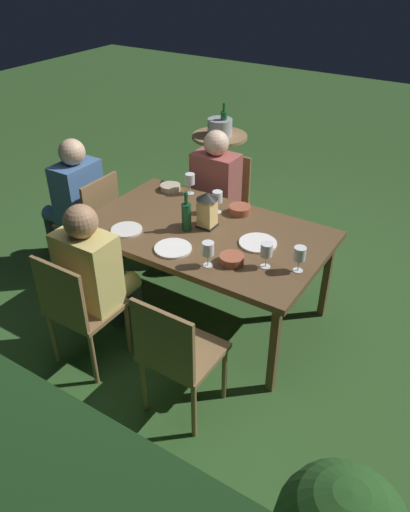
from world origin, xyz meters
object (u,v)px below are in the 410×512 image
object	(u,v)px
green_bottle_on_table	(186,216)
bowl_olives	(170,187)
dining_table	(205,236)
ice_bucket	(220,126)
chair_side_left_b	(223,199)
side_table	(219,155)
chair_side_right_a	(176,353)
wine_glass_b	(266,251)
wine_glass_a	(190,180)
wine_glass_c	(217,198)
bowl_salad	(240,209)
bowl_bread	(232,259)
person_in_rust	(212,191)
chair_side_right_b	(78,307)
person_in_mustard	(96,272)
lantern_centerpiece	(207,208)
chair_head_far	(93,219)
plate_b	(258,243)
wine_glass_d	(300,255)
plate_c	(126,230)
wine_glass_e	(208,250)
plate_a	(173,248)

from	to	relation	value
green_bottle_on_table	bowl_olives	bearing A→B (deg)	-44.30
dining_table	ice_bucket	size ratio (longest dim) A/B	4.95
dining_table	chair_side_left_b	distance (m)	1.00
bowl_olives	side_table	bearing A→B (deg)	-74.83
chair_side_right_a	wine_glass_b	xyz separation A→B (m)	(-0.18, -0.72, 0.36)
bowl_olives	wine_glass_a	bearing A→B (deg)	-169.49
wine_glass_a	wine_glass_b	bearing A→B (deg)	147.88
chair_side_left_b	wine_glass_c	xyz separation A→B (m)	(-0.31, 0.63, 0.36)
wine_glass_c	bowl_salad	distance (m)	0.19
bowl_salad	bowl_bread	bearing A→B (deg)	114.78
bowl_bread	wine_glass_b	bearing A→B (deg)	-159.35
chair_side_right_a	green_bottle_on_table	size ratio (longest dim) A/B	3.00
bowl_bread	person_in_rust	bearing A→B (deg)	-52.36
chair_side_left_b	chair_side_right_b	bearing A→B (deg)	90.00
person_in_mustard	chair_side_right_a	bearing A→B (deg)	165.67
person_in_mustard	bowl_bread	world-z (taller)	person_in_mustard
person_in_rust	ice_bucket	world-z (taller)	person_in_rust
dining_table	lantern_centerpiece	xyz separation A→B (m)	(0.02, -0.05, 0.20)
dining_table	chair_head_far	xyz separation A→B (m)	(1.10, 0.00, -0.19)
plate_b	chair_side_left_b	bearing A→B (deg)	-48.12
wine_glass_c	chair_head_far	bearing A→B (deg)	15.02
wine_glass_d	bowl_bread	size ratio (longest dim) A/B	1.07
dining_table	plate_c	world-z (taller)	plate_c
side_table	bowl_bread	bearing A→B (deg)	122.70
chair_side_right_b	bowl_bread	size ratio (longest dim) A/B	5.49
bowl_salad	person_in_rust	bearing A→B (deg)	-37.59
wine_glass_d	wine_glass_e	size ratio (longest dim) A/B	1.00
lantern_centerpiece	wine_glass_c	world-z (taller)	lantern_centerpiece
wine_glass_b	wine_glass_e	xyz separation A→B (m)	(0.31, 0.18, 0.00)
dining_table	wine_glass_a	xyz separation A→B (m)	(0.41, -0.43, 0.17)
lantern_centerpiece	green_bottle_on_table	bearing A→B (deg)	49.28
wine_glass_c	wine_glass_e	distance (m)	0.72
plate_c	side_table	distance (m)	2.20
person_in_mustard	side_table	world-z (taller)	person_in_mustard
wine_glass_d	bowl_olives	world-z (taller)	wine_glass_d
chair_side_left_b	person_in_mustard	size ratio (longest dim) A/B	0.76
person_in_mustard	wine_glass_d	world-z (taller)	person_in_mustard
wine_glass_c	plate_b	world-z (taller)	wine_glass_c
lantern_centerpiece	bowl_salad	bearing A→B (deg)	-108.13
plate_a	plate_c	world-z (taller)	same
person_in_rust	plate_c	size ratio (longest dim) A/B	5.21
wine_glass_a	plate_c	size ratio (longest dim) A/B	0.77
lantern_centerpiece	plate_b	size ratio (longest dim) A/B	1.04
chair_side_right_a	wine_glass_c	xyz separation A→B (m)	(0.45, -1.18, 0.36)
person_in_mustard	chair_side_right_a	world-z (taller)	person_in_mustard
chair_side_right_b	wine_glass_c	bearing A→B (deg)	-104.91
person_in_mustard	wine_glass_e	xyz separation A→B (m)	(-0.64, -0.35, 0.20)
person_in_mustard	lantern_centerpiece	distance (m)	0.88
wine_glass_c	green_bottle_on_table	bearing A→B (deg)	82.14
chair_side_left_b	lantern_centerpiece	bearing A→B (deg)	113.31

